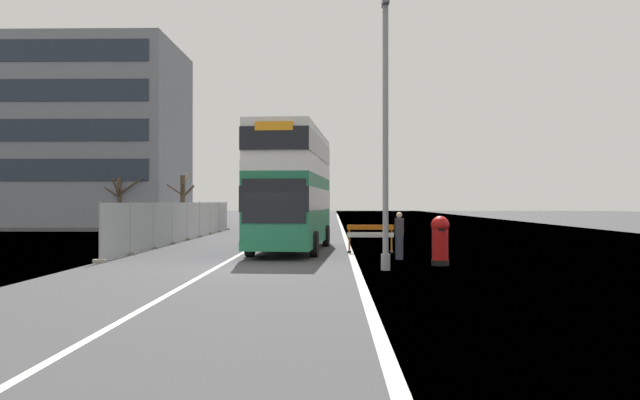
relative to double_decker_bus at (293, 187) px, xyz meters
The scene contains 12 objects.
ground 8.38m from the double_decker_bus, 91.32° to the right, with size 140.00×280.00×0.10m.
double_decker_bus is the anchor object (origin of this frame).
lamppost_foreground 8.94m from the double_decker_bus, 67.44° to the right, with size 0.29×0.70×8.44m.
red_pillar_postbox 8.68m from the double_decker_bus, 50.95° to the right, with size 0.61×0.61×1.65m.
roadworks_barrier 4.06m from the double_decker_bus, 20.23° to the right, with size 1.95×0.57×1.17m.
construction_site_fence 10.15m from the double_decker_bus, 129.52° to the left, with size 0.44×27.40×2.15m.
car_oncoming_near 19.46m from the double_decker_bus, 100.30° to the left, with size 1.96×4.44×2.13m.
car_receding_mid 28.95m from the double_decker_bus, 91.01° to the left, with size 1.96×4.17×2.02m.
bare_tree_far_verge_near 29.55m from the double_decker_bus, 122.34° to the left, with size 3.59×2.48×4.17m.
bare_tree_far_verge_mid 26.41m from the double_decker_bus, 113.16° to the left, with size 2.34×3.18×4.57m.
pedestrian_at_kerb 6.34m from the double_decker_bus, 46.02° to the right, with size 0.34×0.34×1.75m.
backdrop_office_block 41.36m from the double_decker_bus, 129.66° to the left, with size 27.17×13.15×16.47m.
Camera 1 is at (2.59, -20.52, 2.12)m, focal length 36.80 mm.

